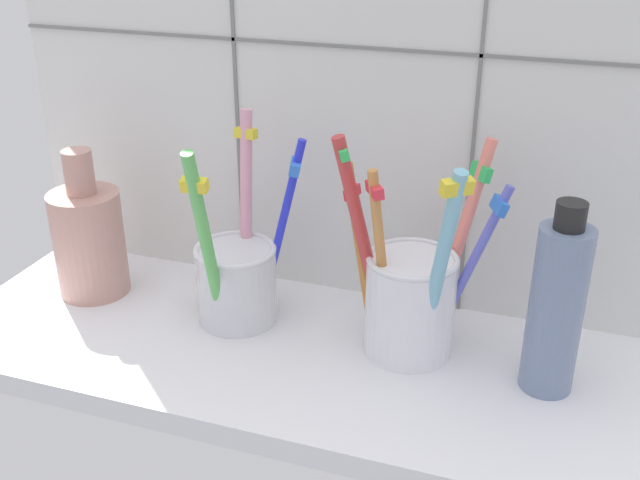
{
  "coord_description": "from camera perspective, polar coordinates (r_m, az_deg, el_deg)",
  "views": [
    {
      "loc": [
        17.82,
        -49.29,
        37.31
      ],
      "look_at": [
        0.0,
        2.92,
        10.94
      ],
      "focal_mm": 42.09,
      "sensor_mm": 36.0,
      "label": 1
    }
  ],
  "objects": [
    {
      "name": "toothbrush_cup_right",
      "position": [
        0.61,
        6.89,
        -4.14
      ],
      "size": [
        13.53,
        10.83,
        18.65
      ],
      "color": "white",
      "rests_on": "counter_slab"
    },
    {
      "name": "counter_slab",
      "position": [
        0.64,
        -0.86,
        -9.17
      ],
      "size": [
        64.0,
        22.0,
        2.0
      ],
      "primitive_type": "cube",
      "color": "silver",
      "rests_on": "ground"
    },
    {
      "name": "soap_bottle",
      "position": [
        0.58,
        17.53,
        -4.89
      ],
      "size": [
        4.03,
        4.03,
        15.39
      ],
      "color": "slate",
      "rests_on": "counter_slab"
    },
    {
      "name": "tile_wall_back",
      "position": [
        0.66,
        2.63,
        12.46
      ],
      "size": [
        64.0,
        2.2,
        45.0
      ],
      "color": "silver",
      "rests_on": "ground"
    },
    {
      "name": "ceramic_vase",
      "position": [
        0.73,
        -17.18,
        0.08
      ],
      "size": [
        6.52,
        6.52,
        14.04
      ],
      "color": "tan",
      "rests_on": "counter_slab"
    },
    {
      "name": "toothbrush_cup_left",
      "position": [
        0.66,
        -6.33,
        -2.65
      ],
      "size": [
        9.29,
        11.93,
        18.25
      ],
      "color": "silver",
      "rests_on": "counter_slab"
    }
  ]
}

